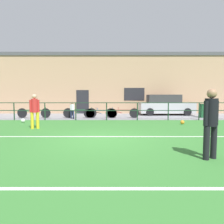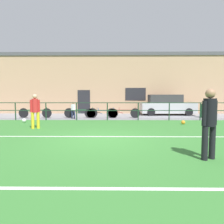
{
  "view_description": "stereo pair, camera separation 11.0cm",
  "coord_description": "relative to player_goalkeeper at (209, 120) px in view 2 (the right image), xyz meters",
  "views": [
    {
      "loc": [
        0.35,
        -7.26,
        1.54
      ],
      "look_at": [
        0.33,
        3.32,
        0.73
      ],
      "focal_mm": 32.93,
      "sensor_mm": 36.0,
      "label": 1
    },
    {
      "loc": [
        0.46,
        -7.26,
        1.54
      ],
      "look_at": [
        0.33,
        3.32,
        0.73
      ],
      "focal_mm": 32.93,
      "sensor_mm": 36.0,
      "label": 2
    }
  ],
  "objects": [
    {
      "name": "bicycle_parked_2",
      "position": [
        -4.68,
        9.51,
        -0.6
      ],
      "size": [
        2.36,
        0.04,
        0.78
      ],
      "color": "black",
      "rests_on": "pavement_strip"
    },
    {
      "name": "parked_car_red",
      "position": [
        2.01,
        11.97,
        -0.17
      ],
      "size": [
        4.35,
        1.8,
        1.66
      ],
      "color": "#B7B7BC",
      "rests_on": "pavement_strip"
    },
    {
      "name": "clubhouse_facade",
      "position": [
        -2.75,
        14.51,
        1.74
      ],
      "size": [
        28.0,
        2.56,
        5.42
      ],
      "color": "tan",
      "rests_on": "ground"
    },
    {
      "name": "ground",
      "position": [
        -2.75,
        2.31,
        -1.0
      ],
      "size": [
        60.0,
        44.0,
        0.04
      ],
      "primitive_type": "cube",
      "color": "#387A33"
    },
    {
      "name": "trash_bin_0",
      "position": [
        4.2,
        9.75,
        -0.46
      ],
      "size": [
        0.55,
        0.47,
        0.98
      ],
      "color": "#194C28",
      "rests_on": "pavement_strip"
    },
    {
      "name": "soccer_ball_match",
      "position": [
        -7.66,
        7.08,
        -0.86
      ],
      "size": [
        0.23,
        0.23,
        0.23
      ],
      "primitive_type": "sphere",
      "color": "white",
      "rests_on": "ground"
    },
    {
      "name": "bicycle_parked_4",
      "position": [
        -3.24,
        9.51,
        -0.61
      ],
      "size": [
        2.35,
        0.04,
        0.76
      ],
      "color": "black",
      "rests_on": "pavement_strip"
    },
    {
      "name": "pavement_strip",
      "position": [
        -2.75,
        10.81,
        -0.97
      ],
      "size": [
        48.0,
        5.0,
        0.02
      ],
      "primitive_type": "cube",
      "color": "gray",
      "rests_on": "ground"
    },
    {
      "name": "bicycle_parked_0",
      "position": [
        -3.16,
        9.51,
        -0.63
      ],
      "size": [
        2.21,
        0.04,
        0.72
      ],
      "color": "black",
      "rests_on": "pavement_strip"
    },
    {
      "name": "player_goalkeeper",
      "position": [
        0.0,
        0.0,
        0.0
      ],
      "size": [
        0.43,
        0.3,
        1.72
      ],
      "rotation": [
        0.0,
        0.0,
        3.6
      ],
      "color": "black",
      "rests_on": "ground"
    },
    {
      "name": "field_line_hash",
      "position": [
        -2.75,
        -1.64,
        -0.98
      ],
      "size": [
        36.0,
        0.11,
        0.0
      ],
      "primitive_type": "cube",
      "color": "white",
      "rests_on": "ground"
    },
    {
      "name": "player_striker",
      "position": [
        -6.07,
        4.74,
        -0.04
      ],
      "size": [
        0.42,
        0.29,
        1.65
      ],
      "rotation": [
        0.0,
        0.0,
        0.43
      ],
      "color": "gold",
      "rests_on": "ground"
    },
    {
      "name": "bicycle_parked_3",
      "position": [
        -1.67,
        9.51,
        -0.6
      ],
      "size": [
        2.36,
        0.04,
        0.77
      ],
      "color": "black",
      "rests_on": "pavement_strip"
    },
    {
      "name": "soccer_ball_spare",
      "position": [
        1.51,
        6.35,
        -0.87
      ],
      "size": [
        0.22,
        0.22,
        0.22
      ],
      "primitive_type": "sphere",
      "color": "orange",
      "rests_on": "ground"
    },
    {
      "name": "field_line_touchline",
      "position": [
        -2.75,
        2.82,
        -0.98
      ],
      "size": [
        36.0,
        0.11,
        0.0
      ],
      "primitive_type": "cube",
      "color": "white",
      "rests_on": "ground"
    },
    {
      "name": "bicycle_parked_1",
      "position": [
        -7.94,
        9.51,
        -0.6
      ],
      "size": [
        2.35,
        0.04,
        0.78
      ],
      "color": "black",
      "rests_on": "pavement_strip"
    },
    {
      "name": "spectator_child",
      "position": [
        -5.13,
        9.07,
        -0.3
      ],
      "size": [
        0.31,
        0.2,
        1.15
      ],
      "rotation": [
        0.0,
        0.0,
        2.99
      ],
      "color": "#232D4C",
      "rests_on": "pavement_strip"
    },
    {
      "name": "perimeter_fence",
      "position": [
        -2.75,
        8.31,
        -0.23
      ],
      "size": [
        36.07,
        0.07,
        1.15
      ],
      "color": "#193823",
      "rests_on": "ground"
    }
  ]
}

